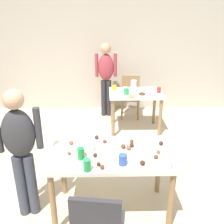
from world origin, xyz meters
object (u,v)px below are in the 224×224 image
at_px(mixing_bowl, 84,147).
at_px(soda_can, 81,154).
at_px(dining_table_near, 111,161).
at_px(pitcher_far, 134,86).
at_px(person_girl_near, 20,145).
at_px(chair_far_table, 130,94).
at_px(person_adult_far, 106,73).
at_px(dining_table_far, 135,99).

distance_m(mixing_bowl, soda_can, 0.17).
xyz_separation_m(dining_table_near, pitcher_far, (0.45, 2.16, 0.20)).
bearing_deg(mixing_bowl, person_girl_near, -174.09).
xyz_separation_m(person_girl_near, pitcher_far, (1.37, 2.18, -0.00)).
bearing_deg(chair_far_table, dining_table_near, -99.32).
distance_m(person_girl_near, pitcher_far, 2.57).
distance_m(chair_far_table, person_adult_far, 0.67).
distance_m(chair_far_table, person_girl_near, 3.15).
height_order(dining_table_far, pitcher_far, pitcher_far).
bearing_deg(person_girl_near, dining_table_near, 1.04).
bearing_deg(pitcher_far, dining_table_far, -64.60).
bearing_deg(dining_table_near, person_adult_far, 91.09).
xyz_separation_m(person_girl_near, soda_can, (0.61, -0.11, -0.04)).
relative_size(dining_table_far, chair_far_table, 1.10).
bearing_deg(person_girl_near, person_adult_far, 73.21).
xyz_separation_m(mixing_bowl, soda_can, (-0.02, -0.17, 0.02)).
relative_size(chair_far_table, person_girl_near, 0.61).
bearing_deg(person_girl_near, chair_far_table, 63.98).
xyz_separation_m(dining_table_far, chair_far_table, (-0.02, 0.71, -0.13)).
height_order(dining_table_near, soda_can, soda_can).
bearing_deg(dining_table_near, mixing_bowl, 170.12).
height_order(chair_far_table, person_adult_far, person_adult_far).
xyz_separation_m(dining_table_far, soda_can, (-0.78, -2.21, 0.18)).
distance_m(dining_table_near, chair_far_table, 2.84).
bearing_deg(dining_table_far, chair_far_table, 91.95).
bearing_deg(chair_far_table, person_girl_near, -116.02).
bearing_deg(chair_far_table, dining_table_far, -88.05).
distance_m(dining_table_far, person_girl_near, 2.54).
bearing_deg(person_girl_near, dining_table_far, 56.45).
bearing_deg(chair_far_table, soda_can, -104.60).
height_order(dining_table_far, chair_far_table, chair_far_table).
bearing_deg(person_adult_far, soda_can, -94.78).
distance_m(person_adult_far, mixing_bowl, 2.80).
relative_size(person_girl_near, pitcher_far, 7.04).
xyz_separation_m(dining_table_near, chair_far_table, (0.46, 2.80, -0.15)).
xyz_separation_m(dining_table_far, person_girl_near, (-1.40, -2.11, 0.23)).
distance_m(dining_table_far, pitcher_far, 0.24).
bearing_deg(mixing_bowl, pitcher_far, 70.89).
bearing_deg(mixing_bowl, dining_table_far, 69.47).
height_order(mixing_bowl, soda_can, soda_can).
bearing_deg(dining_table_near, pitcher_far, 78.23).
height_order(person_girl_near, pitcher_far, person_girl_near).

